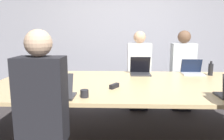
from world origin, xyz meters
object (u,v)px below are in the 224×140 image
(cup_near_left, at_px, (85,94))
(laptop_far_center, at_px, (140,69))
(person_near_left, at_px, (43,115))
(person_far_right, at_px, (182,72))
(stapler, at_px, (114,86))
(bottle_far_right, at_px, (211,69))
(laptop_near_left, at_px, (57,91))
(bottle_near_left, at_px, (36,82))
(laptop_far_right, at_px, (192,70))
(person_far_center, at_px, (139,72))

(cup_near_left, distance_m, laptop_far_center, 1.39)
(person_near_left, height_order, person_far_right, person_near_left)
(stapler, bearing_deg, bottle_far_right, 61.00)
(laptop_near_left, bearing_deg, bottle_near_left, -31.70)
(laptop_far_center, bearing_deg, bottle_near_left, -137.82)
(cup_near_left, relative_size, person_far_right, 0.06)
(laptop_near_left, distance_m, cup_near_left, 0.27)
(laptop_far_right, bearing_deg, stapler, -142.72)
(laptop_near_left, relative_size, person_far_right, 0.24)
(laptop_far_right, bearing_deg, person_far_right, 92.71)
(laptop_far_right, bearing_deg, laptop_far_center, -176.07)
(bottle_far_right, height_order, stapler, bottle_far_right)
(laptop_far_center, xyz_separation_m, person_far_right, (0.78, 0.49, -0.13))
(laptop_near_left, relative_size, bottle_far_right, 1.54)
(laptop_far_center, distance_m, stapler, 0.93)
(bottle_near_left, relative_size, person_far_center, 0.20)
(laptop_far_right, bearing_deg, laptop_near_left, -142.73)
(laptop_near_left, height_order, bottle_far_right, laptop_near_left)
(person_far_right, bearing_deg, bottle_near_left, -141.43)
(laptop_far_center, distance_m, person_far_right, 0.93)
(laptop_far_center, height_order, bottle_far_right, laptop_far_center)
(person_far_center, bearing_deg, laptop_far_right, -28.41)
(laptop_far_right, distance_m, stapler, 1.49)
(person_far_center, bearing_deg, bottle_near_left, -128.01)
(person_far_right, distance_m, bottle_far_right, 0.62)
(laptop_far_center, relative_size, laptop_far_right, 0.96)
(cup_near_left, height_order, bottle_far_right, bottle_far_right)
(bottle_near_left, height_order, laptop_far_right, bottle_near_left)
(person_near_left, bearing_deg, bottle_near_left, -64.06)
(bottle_near_left, distance_m, laptop_far_right, 2.32)
(person_near_left, distance_m, stapler, 0.95)
(bottle_near_left, xyz_separation_m, laptop_far_right, (2.01, 1.15, -0.05))
(laptop_near_left, xyz_separation_m, stapler, (0.55, 0.42, -0.05))
(person_near_left, xyz_separation_m, stapler, (0.59, 0.74, 0.07))
(person_far_right, bearing_deg, person_far_center, -178.88)
(person_far_center, height_order, person_far_right, person_far_right)
(person_far_right, xyz_separation_m, stapler, (-1.16, -1.34, 0.07))
(laptop_far_right, relative_size, bottle_far_right, 1.47)
(person_near_left, xyz_separation_m, person_far_right, (1.75, 2.08, -0.00))
(laptop_near_left, bearing_deg, person_far_right, -134.28)
(bottle_near_left, bearing_deg, stapler, 16.77)
(bottle_near_left, relative_size, laptop_far_center, 0.90)
(person_far_center, bearing_deg, cup_near_left, -112.14)
(cup_near_left, distance_m, bottle_near_left, 0.56)
(person_far_right, bearing_deg, stapler, -130.97)
(person_far_right, height_order, stapler, person_far_right)
(bottle_far_right, bearing_deg, person_far_center, 152.64)
(person_far_right, bearing_deg, person_near_left, -130.11)
(laptop_near_left, relative_size, person_near_left, 0.24)
(bottle_near_left, relative_size, stapler, 1.84)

